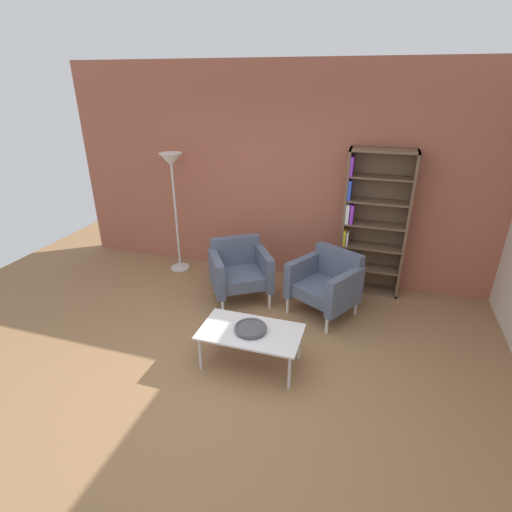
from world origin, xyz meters
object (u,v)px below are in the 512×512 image
Objects in this scene: decorative_bowl at (251,328)px; armchair_corner_red at (326,282)px; armchair_by_bookshelf at (239,269)px; bookshelf_tall at (370,224)px; coffee_table_low at (251,333)px; floor_lamp_torchiere at (172,174)px.

armchair_corner_red reaches higher than decorative_bowl.
decorative_bowl is 0.34× the size of armchair_by_bookshelf.
bookshelf_tall is at bearing -6.74° from armchair_by_bookshelf.
armchair_corner_red is (0.57, 1.21, -0.02)m from decorative_bowl.
decorative_bowl is at bearing -86.35° from armchair_corner_red.
bookshelf_tall is 2.04× the size of armchair_corner_red.
coffee_table_low is 1.08× the size of armchair_corner_red.
floor_lamp_torchiere is (-1.72, 1.78, 1.08)m from coffee_table_low.
armchair_by_bookshelf is 0.54× the size of floor_lamp_torchiere.
decorative_bowl is at bearing -45.97° from floor_lamp_torchiere.
decorative_bowl is (0.00, 0.00, 0.07)m from coffee_table_low.
armchair_corner_red is 0.53× the size of floor_lamp_torchiere.
decorative_bowl is 0.18× the size of floor_lamp_torchiere.
armchair_corner_red reaches higher than coffee_table_low.
floor_lamp_torchiere is (-1.72, 1.78, 1.01)m from decorative_bowl.
armchair_by_bookshelf and armchair_corner_red have the same top height.
bookshelf_tall is 1.90× the size of coffee_table_low.
decorative_bowl is 2.67m from floor_lamp_torchiere.
bookshelf_tall reaches higher than floor_lamp_torchiere.
armchair_corner_red is (1.12, -0.01, 0.00)m from armchair_by_bookshelf.
armchair_corner_red is at bearing -118.73° from bookshelf_tall.
armchair_by_bookshelf reaches higher than decorative_bowl.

